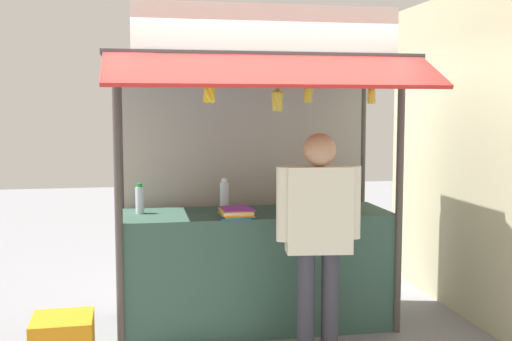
# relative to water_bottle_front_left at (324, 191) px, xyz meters

# --- Properties ---
(ground_plane) EXTENTS (20.00, 20.00, 0.00)m
(ground_plane) POSITION_rel_water_bottle_front_left_xyz_m (-0.63, -0.13, -1.13)
(ground_plane) COLOR gray
(stall_counter) EXTENTS (2.24, 0.74, 0.99)m
(stall_counter) POSITION_rel_water_bottle_front_left_xyz_m (-0.63, -0.13, -0.64)
(stall_counter) COLOR #385B4C
(stall_counter) RESTS_ON ground
(stall_structure) EXTENTS (2.44, 1.61, 2.63)m
(stall_structure) POSITION_rel_water_bottle_front_left_xyz_m (-0.63, -0.01, 0.47)
(stall_structure) COLOR #4C4742
(stall_structure) RESTS_ON ground
(water_bottle_front_left) EXTENTS (0.09, 0.09, 0.32)m
(water_bottle_front_left) POSITION_rel_water_bottle_front_left_xyz_m (0.00, 0.00, 0.00)
(water_bottle_front_left) COLOR silver
(water_bottle_front_left) RESTS_ON stall_counter
(water_bottle_far_left) EXTENTS (0.07, 0.07, 0.25)m
(water_bottle_far_left) POSITION_rel_water_bottle_front_left_xyz_m (-1.59, -0.04, -0.03)
(water_bottle_far_left) COLOR silver
(water_bottle_far_left) RESTS_ON stall_counter
(water_bottle_left) EXTENTS (0.08, 0.08, 0.28)m
(water_bottle_left) POSITION_rel_water_bottle_front_left_xyz_m (-0.89, -0.03, -0.02)
(water_bottle_left) COLOR silver
(water_bottle_left) RESTS_ON stall_counter
(water_bottle_front_right) EXTENTS (0.08, 0.08, 0.27)m
(water_bottle_front_right) POSITION_rel_water_bottle_front_left_xyz_m (-0.03, 0.10, -0.02)
(water_bottle_front_right) COLOR silver
(water_bottle_front_right) RESTS_ON stall_counter
(magazine_stack_back_right) EXTENTS (0.28, 0.34, 0.08)m
(magazine_stack_back_right) POSITION_rel_water_bottle_front_left_xyz_m (-0.26, -0.22, -0.11)
(magazine_stack_back_right) COLOR purple
(magazine_stack_back_right) RESTS_ON stall_counter
(magazine_stack_mid_right) EXTENTS (0.28, 0.33, 0.07)m
(magazine_stack_mid_right) POSITION_rel_water_bottle_front_left_xyz_m (-0.84, -0.35, -0.11)
(magazine_stack_mid_right) COLOR blue
(magazine_stack_mid_right) RESTS_ON stall_counter
(banana_bunch_inner_left) EXTENTS (0.12, 0.12, 0.25)m
(banana_bunch_inner_left) POSITION_rel_water_bottle_front_left_xyz_m (-1.07, -0.60, 0.84)
(banana_bunch_inner_left) COLOR #332D23
(banana_bunch_rightmost) EXTENTS (0.09, 0.09, 0.26)m
(banana_bunch_rightmost) POSITION_rel_water_bottle_front_left_xyz_m (0.20, -0.60, 0.82)
(banana_bunch_rightmost) COLOR #332D23
(banana_bunch_leftmost) EXTENTS (0.09, 0.08, 0.25)m
(banana_bunch_leftmost) POSITION_rel_water_bottle_front_left_xyz_m (-0.31, -0.60, 0.83)
(banana_bunch_leftmost) COLOR #332D23
(banana_bunch_inner_right) EXTENTS (0.11, 0.11, 0.31)m
(banana_bunch_inner_right) POSITION_rel_water_bottle_front_left_xyz_m (-0.56, -0.60, 0.78)
(banana_bunch_inner_right) COLOR #332D23
(vendor_person) EXTENTS (0.64, 0.26, 1.68)m
(vendor_person) POSITION_rel_water_bottle_front_left_xyz_m (-0.31, -0.91, -0.12)
(vendor_person) COLOR #383842
(vendor_person) RESTS_ON ground
(plastic_crate) EXTENTS (0.45, 0.45, 0.31)m
(plastic_crate) POSITION_rel_water_bottle_front_left_xyz_m (-2.18, -0.56, -0.98)
(plastic_crate) COLOR orange
(plastic_crate) RESTS_ON ground
(neighbour_wall) EXTENTS (0.20, 2.40, 2.90)m
(neighbour_wall) POSITION_rel_water_bottle_front_left_xyz_m (1.32, 0.17, 0.32)
(neighbour_wall) COLOR beige
(neighbour_wall) RESTS_ON ground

